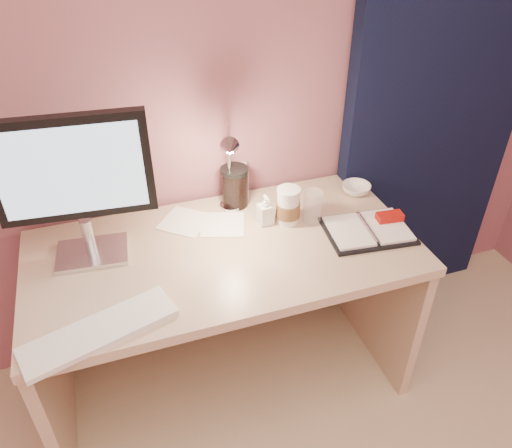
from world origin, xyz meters
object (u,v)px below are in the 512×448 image
object	(u,v)px
monitor	(74,178)
bowl	(356,189)
coffee_cup	(288,207)
planner	(370,229)
clear_cup	(313,207)
dark_jar	(235,189)
desk_lamp	(242,166)
desk	(221,282)
product_box	(236,183)
keyboard	(100,331)
lotion_bottle	(265,210)

from	to	relation	value
monitor	bowl	xyz separation A→B (m)	(1.08, 0.07, -0.30)
monitor	coffee_cup	xyz separation A→B (m)	(0.73, -0.03, -0.25)
planner	clear_cup	world-z (taller)	clear_cup
bowl	dark_jar	size ratio (longest dim) A/B	0.81
planner	desk_lamp	world-z (taller)	desk_lamp
desk	monitor	distance (m)	0.71
monitor	bowl	bearing A→B (deg)	9.22
coffee_cup	product_box	bearing A→B (deg)	122.71
planner	clear_cup	xyz separation A→B (m)	(-0.18, 0.14, 0.05)
desk	clear_cup	distance (m)	0.47
planner	desk_lamp	bearing A→B (deg)	157.50
keyboard	product_box	bearing A→B (deg)	27.54
bowl	lotion_bottle	size ratio (longest dim) A/B	1.01
desk	keyboard	bearing A→B (deg)	-143.02
monitor	dark_jar	xyz separation A→B (m)	(0.57, 0.15, -0.24)
clear_cup	lotion_bottle	bearing A→B (deg)	165.87
lotion_bottle	desk_lamp	bearing A→B (deg)	143.31
desk_lamp	product_box	bearing A→B (deg)	98.10
desk	dark_jar	xyz separation A→B (m)	(0.12, 0.19, 0.30)
clear_cup	product_box	bearing A→B (deg)	133.67
desk_lamp	dark_jar	bearing A→B (deg)	103.72
bowl	product_box	xyz separation A→B (m)	(-0.49, 0.12, 0.06)
planner	lotion_bottle	world-z (taller)	lotion_bottle
clear_cup	dark_jar	xyz separation A→B (m)	(-0.25, 0.21, 0.01)
keyboard	bowl	size ratio (longest dim) A/B	3.75
bowl	product_box	bearing A→B (deg)	166.61
bowl	dark_jar	distance (m)	0.52
desk	lotion_bottle	world-z (taller)	lotion_bottle
planner	lotion_bottle	size ratio (longest dim) A/B	2.82
dark_jar	lotion_bottle	bearing A→B (deg)	-65.82
desk	planner	distance (m)	0.62
clear_cup	desk_lamp	bearing A→B (deg)	158.35
clear_cup	lotion_bottle	distance (m)	0.18
desk_lamp	bowl	bearing A→B (deg)	17.22
desk	bowl	distance (m)	0.69
product_box	keyboard	bearing A→B (deg)	-124.59
product_box	bowl	bearing A→B (deg)	-2.06
product_box	desk_lamp	world-z (taller)	desk_lamp
bowl	desk	bearing A→B (deg)	-169.73
bowl	desk_lamp	bearing A→B (deg)	-176.81
lotion_bottle	desk_lamp	size ratio (longest dim) A/B	0.32
clear_cup	dark_jar	bearing A→B (deg)	140.31
coffee_cup	clear_cup	distance (m)	0.09
desk	coffee_cup	size ratio (longest dim) A/B	9.46
monitor	desk_lamp	size ratio (longest dim) A/B	1.42
keyboard	clear_cup	distance (m)	0.89
keyboard	lotion_bottle	bearing A→B (deg)	13.34
bowl	clear_cup	bearing A→B (deg)	-153.99
dark_jar	planner	bearing A→B (deg)	-38.75
monitor	product_box	bearing A→B (deg)	23.31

